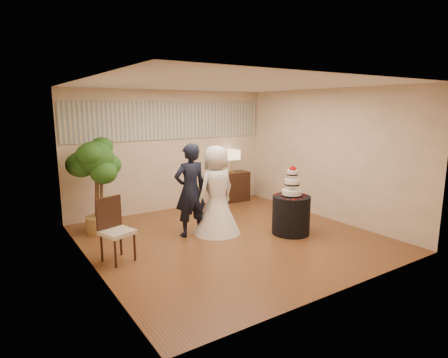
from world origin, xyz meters
TOP-DOWN VIEW (x-y plane):
  - floor at (0.00, 0.00)m, footprint 5.00×5.00m
  - ceiling at (0.00, 0.00)m, footprint 5.00×5.00m
  - wall_back at (0.00, 2.50)m, footprint 5.00×0.06m
  - wall_front at (0.00, -2.50)m, footprint 5.00×0.06m
  - wall_left at (-2.50, 0.00)m, footprint 0.06×5.00m
  - wall_right at (2.50, 0.00)m, footprint 0.06×5.00m
  - mural_border at (0.00, 2.48)m, footprint 4.90×0.02m
  - groom at (-0.56, 0.55)m, footprint 0.64×0.43m
  - bride at (-0.06, 0.41)m, footprint 1.08×1.08m
  - cake_table at (1.11, -0.42)m, footprint 0.82×0.82m
  - wedding_cake at (1.11, -0.42)m, footprint 0.38×0.38m
  - console at (1.57, 2.29)m, footprint 0.93×0.43m
  - table_lamp at (1.57, 2.29)m, footprint 0.33×0.33m
  - ficus_tree at (-1.98, 1.69)m, footprint 1.27×1.27m
  - side_chair at (-2.10, 0.10)m, footprint 0.59×0.60m

SIDE VIEW (x-z plane):
  - floor at x=0.00m, z-range 0.00..0.00m
  - cake_table at x=1.11m, z-range 0.00..0.75m
  - console at x=1.57m, z-range 0.00..0.76m
  - side_chair at x=-2.10m, z-range 0.00..1.02m
  - bride at x=-0.06m, z-range 0.00..1.71m
  - groom at x=-0.56m, z-range 0.00..1.76m
  - ficus_tree at x=-1.98m, z-range 0.00..1.88m
  - wedding_cake at x=1.11m, z-range 0.75..1.33m
  - table_lamp at x=1.57m, z-range 0.76..1.34m
  - wall_back at x=0.00m, z-range 0.00..2.80m
  - wall_front at x=0.00m, z-range 0.00..2.80m
  - wall_left at x=-2.50m, z-range 0.00..2.80m
  - wall_right at x=2.50m, z-range 0.00..2.80m
  - mural_border at x=0.00m, z-range 1.68..2.52m
  - ceiling at x=0.00m, z-range 2.80..2.80m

